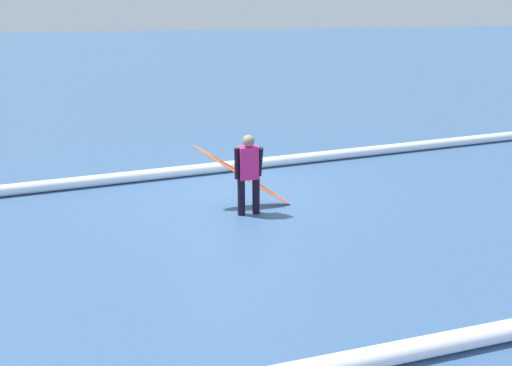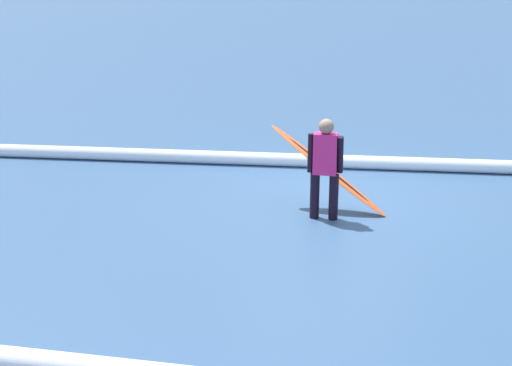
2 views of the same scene
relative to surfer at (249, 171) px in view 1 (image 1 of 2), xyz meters
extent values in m
plane|color=#375780|center=(0.05, -0.90, -0.84)|extent=(147.43, 147.43, 0.00)
cylinder|color=black|center=(0.14, 0.00, -0.50)|extent=(0.14, 0.14, 0.69)
cylinder|color=black|center=(-0.14, 0.00, -0.50)|extent=(0.14, 0.14, 0.69)
cube|color=#D82672|center=(0.00, 0.00, 0.15)|extent=(0.35, 0.21, 0.60)
sphere|color=gray|center=(0.00, 0.00, 0.56)|extent=(0.22, 0.22, 0.22)
cylinder|color=black|center=(0.21, -0.01, 0.15)|extent=(0.09, 0.11, 0.57)
cylinder|color=black|center=(-0.21, 0.01, 0.15)|extent=(0.09, 0.21, 0.57)
ellipsoid|color=#E55926|center=(-0.01, -0.43, -0.22)|extent=(1.90, 0.68, 1.27)
ellipsoid|color=black|center=(-0.01, -0.43, -0.22)|extent=(1.50, 0.42, 1.03)
cylinder|color=white|center=(-1.90, -2.78, -0.72)|extent=(21.21, 1.74, 0.25)
cylinder|color=white|center=(-0.72, 4.58, -0.72)|extent=(16.42, 0.30, 0.24)
camera|label=1|loc=(2.44, 8.73, 2.86)|focal=36.70mm
camera|label=2|loc=(-0.86, 9.78, 2.88)|focal=49.24mm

